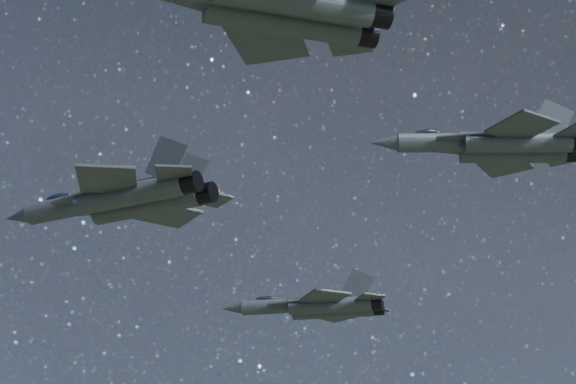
# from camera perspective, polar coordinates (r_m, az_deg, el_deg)

# --- Properties ---
(jet_lead) EXTENTS (19.63, 13.14, 4.97)m
(jet_lead) POSITION_cam_1_polar(r_m,az_deg,el_deg) (74.52, -9.80, -0.42)
(jet_lead) COLOR #363D43
(jet_left) EXTENTS (15.47, 10.92, 3.92)m
(jet_left) POSITION_cam_1_polar(r_m,az_deg,el_deg) (86.97, 1.80, -6.77)
(jet_left) COLOR #363D43
(jet_right) EXTENTS (15.23, 10.04, 3.90)m
(jet_right) POSITION_cam_1_polar(r_m,az_deg,el_deg) (44.30, -1.54, 11.20)
(jet_right) COLOR #363D43
(jet_slot) EXTENTS (15.67, 10.97, 3.95)m
(jet_slot) POSITION_cam_1_polar(r_m,az_deg,el_deg) (69.38, 12.30, 2.73)
(jet_slot) COLOR #363D43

